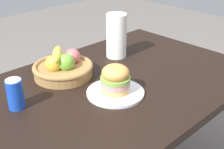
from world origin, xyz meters
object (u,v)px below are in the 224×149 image
Objects in this scene: fruit_basket at (63,67)px; paper_towel_roll at (116,36)px; plate at (115,92)px; sandwich at (115,79)px; soda_can at (15,94)px.

fruit_basket is 1.21× the size of paper_towel_roll.
paper_towel_roll reaches higher than fruit_basket.
sandwich is at bearing 0.00° from plate.
soda_can reaches higher than plate.
plate is 0.43m from paper_towel_roll.
sandwich is 0.54× the size of paper_towel_roll.
paper_towel_roll is (0.36, -0.01, 0.07)m from fruit_basket.
soda_can is at bearing 151.68° from sandwich.
sandwich reaches higher than soda_can.
soda_can is at bearing 151.68° from plate.
plate is 1.93× the size of sandwich.
plate is 0.86× the size of fruit_basket.
paper_towel_roll reaches higher than plate.
plate is at bearing 180.00° from sandwich.
sandwich is 0.31m from fruit_basket.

